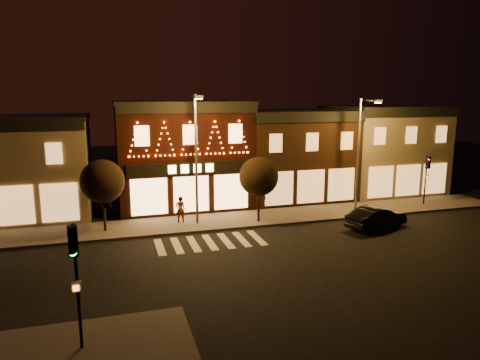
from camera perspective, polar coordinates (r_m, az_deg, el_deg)
name	(u,v)px	position (r m, az deg, el deg)	size (l,w,h in m)	color
ground	(227,266)	(23.23, -1.69, -11.14)	(120.00, 120.00, 0.00)	black
sidewalk_far	(225,221)	(31.01, -1.96, -5.29)	(44.00, 4.00, 0.15)	#47423D
building_left	(2,167)	(35.94, -28.50, 1.48)	(12.20, 8.28, 7.30)	#6F624F
building_pulp	(181,153)	(35.52, -7.60, 3.43)	(10.20, 8.34, 8.30)	black
building_right_a	(291,154)	(38.23, 6.63, 3.37)	(9.20, 8.28, 7.50)	#382013
building_right_b	(381,149)	(42.57, 17.86, 3.89)	(9.20, 8.28, 7.80)	#6F624F
traffic_signal_near	(75,263)	(15.72, -20.61, -10.03)	(0.33, 0.46, 4.45)	black
traffic_signal_far	(427,170)	(37.78, 23.09, 1.21)	(0.35, 0.45, 3.90)	black
streetlamp_mid	(197,150)	(29.11, -5.66, 3.95)	(0.56, 1.98, 8.64)	#59595E
streetlamp_right	(361,146)	(33.95, 15.40, 4.30)	(0.74, 1.91, 8.34)	#59595E
tree_left	(102,181)	(29.10, -17.41, -0.17)	(2.76, 2.76, 4.62)	black
tree_right	(259,177)	(29.90, 2.45, 0.44)	(2.69, 2.69, 4.50)	black
dark_sedan	(376,217)	(30.76, 17.26, -4.65)	(1.55, 4.46, 1.47)	black
pedestrian	(180,209)	(30.40, -7.74, -3.80)	(0.66, 0.43, 1.82)	gray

